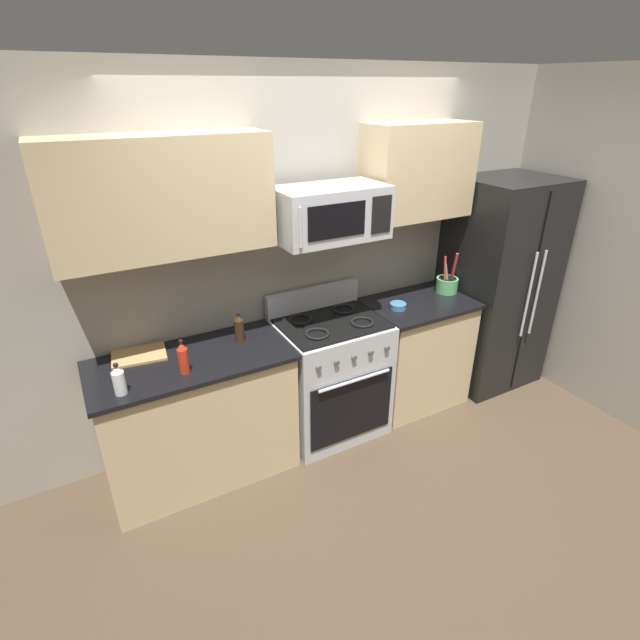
{
  "coord_description": "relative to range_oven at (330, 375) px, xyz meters",
  "views": [
    {
      "loc": [
        -1.57,
        -2.0,
        2.46
      ],
      "look_at": [
        -0.16,
        0.55,
        1.03
      ],
      "focal_mm": 27.17,
      "sensor_mm": 36.0,
      "label": 1
    }
  ],
  "objects": [
    {
      "name": "range_oven",
      "position": [
        0.0,
        0.0,
        0.0
      ],
      "size": [
        0.76,
        0.65,
        1.09
      ],
      "color": "#B2B5BA",
      "rests_on": "ground"
    },
    {
      "name": "bottle_soy",
      "position": [
        -0.66,
        0.08,
        0.53
      ],
      "size": [
        0.06,
        0.06,
        0.2
      ],
      "color": "#382314",
      "rests_on": "counter_left"
    },
    {
      "name": "utensil_crock",
      "position": [
        1.13,
        0.05,
        0.51
      ],
      "size": [
        0.18,
        0.18,
        0.34
      ],
      "color": "#59AD66",
      "rests_on": "counter_right"
    },
    {
      "name": "upper_cabinets_right",
      "position": [
        0.81,
        0.15,
        1.41
      ],
      "size": [
        0.82,
        0.34,
        0.66
      ],
      "color": "tan"
    },
    {
      "name": "microwave",
      "position": [
        -0.0,
        0.03,
        1.23
      ],
      "size": [
        0.73,
        0.44,
        0.34
      ],
      "color": "#B2B5BA"
    },
    {
      "name": "wall_right",
      "position": [
        2.14,
        -0.68,
        0.83
      ],
      "size": [
        0.1,
        8.0,
        2.6
      ],
      "primitive_type": "cube",
      "color": "#9E998E",
      "rests_on": "ground"
    },
    {
      "name": "prep_bowl",
      "position": [
        0.58,
        -0.03,
        0.46
      ],
      "size": [
        0.13,
        0.13,
        0.05
      ],
      "color": "teal",
      "rests_on": "counter_right"
    },
    {
      "name": "ground_plane",
      "position": [
        0.0,
        -0.68,
        -0.47
      ],
      "size": [
        16.0,
        16.0,
        0.0
      ],
      "primitive_type": "plane",
      "color": "#473828"
    },
    {
      "name": "wall_back",
      "position": [
        0.0,
        0.37,
        0.83
      ],
      "size": [
        8.0,
        0.1,
        2.6
      ],
      "primitive_type": "cube",
      "color": "#9E998E",
      "rests_on": "ground"
    },
    {
      "name": "upper_cabinets_left",
      "position": [
        -1.02,
        0.15,
        1.41
      ],
      "size": [
        1.24,
        0.34,
        0.66
      ],
      "color": "tan"
    },
    {
      "name": "counter_left",
      "position": [
        -1.02,
        -0.0,
        -0.02
      ],
      "size": [
        1.25,
        0.61,
        0.91
      ],
      "color": "tan",
      "rests_on": "ground"
    },
    {
      "name": "bottle_hot_sauce",
      "position": [
        -1.09,
        -0.14,
        0.54
      ],
      "size": [
        0.06,
        0.06,
        0.22
      ],
      "color": "red",
      "rests_on": "counter_left"
    },
    {
      "name": "counter_right",
      "position": [
        0.81,
        -0.0,
        -0.02
      ],
      "size": [
        0.83,
        0.61,
        0.91
      ],
      "color": "tan",
      "rests_on": "ground"
    },
    {
      "name": "cutting_board",
      "position": [
        -1.29,
        0.19,
        0.44
      ],
      "size": [
        0.35,
        0.27,
        0.02
      ],
      "primitive_type": "cube",
      "rotation": [
        0.0,
        0.0,
        -0.12
      ],
      "color": "tan",
      "rests_on": "counter_left"
    },
    {
      "name": "refrigerator",
      "position": [
        1.64,
        -0.02,
        0.43
      ],
      "size": [
        0.8,
        0.72,
        1.8
      ],
      "color": "black",
      "rests_on": "ground"
    },
    {
      "name": "bottle_vinegar",
      "position": [
        -1.45,
        -0.19,
        0.52
      ],
      "size": [
        0.07,
        0.07,
        0.19
      ],
      "color": "silver",
      "rests_on": "counter_left"
    }
  ]
}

